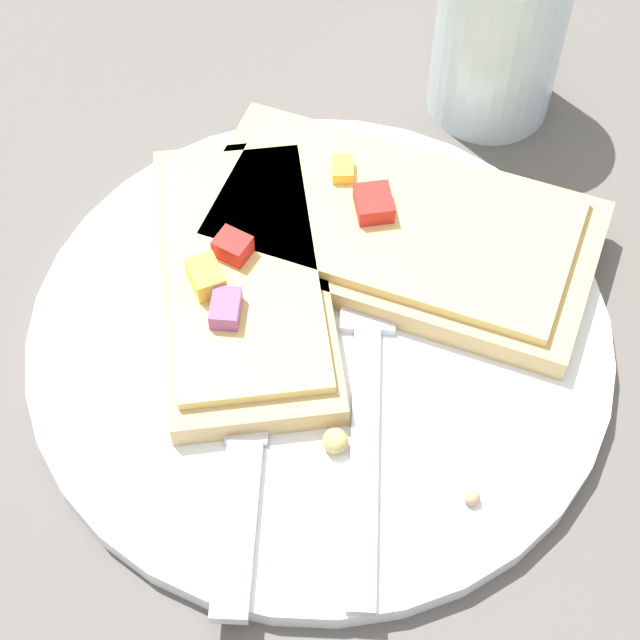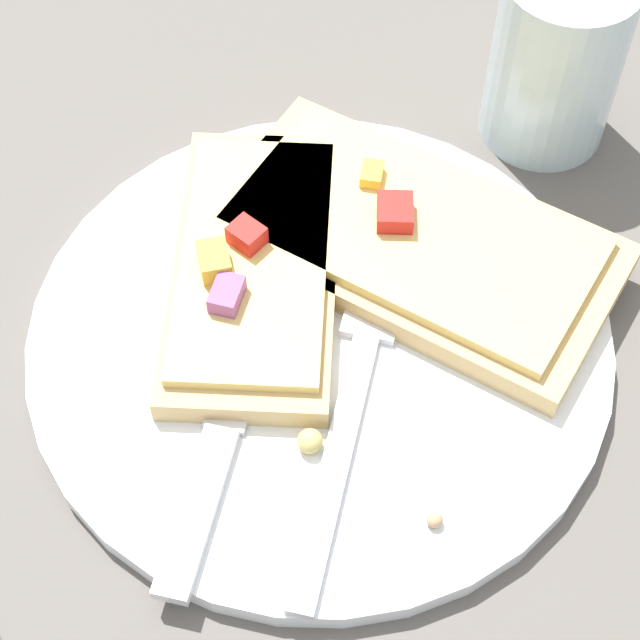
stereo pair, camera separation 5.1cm
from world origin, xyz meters
The scene contains 8 objects.
ground_plane centered at (0.00, 0.00, 0.00)m, with size 4.00×4.00×0.00m, color #56514C.
plate centered at (0.00, 0.00, 0.01)m, with size 0.29×0.29×0.01m.
fork centered at (-0.01, 0.03, 0.01)m, with size 0.16×0.18×0.01m.
knife centered at (0.06, 0.02, 0.01)m, with size 0.15×0.18×0.01m.
pizza_slice_main centered at (-0.06, -0.02, 0.02)m, with size 0.20×0.23×0.03m.
pizza_slice_corner centered at (0.01, -0.04, 0.02)m, with size 0.15×0.19×0.03m.
crumb_scatter centered at (0.03, 0.07, 0.02)m, with size 0.04×0.07×0.01m.
drinking_glass centered at (-0.18, -0.08, 0.05)m, with size 0.07×0.07×0.10m.
Camera 2 is at (0.13, 0.26, 0.45)m, focal length 60.00 mm.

